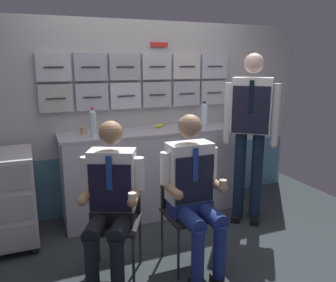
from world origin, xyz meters
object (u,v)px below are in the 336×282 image
at_px(folding_chair_right, 185,201).
at_px(paper_cup_blue, 107,129).
at_px(crew_member_right, 194,187).
at_px(crew_member_left, 111,197).
at_px(water_bottle_blue_cap, 93,123).
at_px(snack_banana, 160,126).
at_px(folding_chair_left, 116,209).
at_px(crew_member_standing, 251,122).
at_px(service_trolley, 13,196).

distance_m(folding_chair_right, paper_cup_blue, 1.25).
height_order(folding_chair_right, crew_member_right, crew_member_right).
bearing_deg(paper_cup_blue, crew_member_left, -101.42).
bearing_deg(water_bottle_blue_cap, crew_member_right, -59.29).
relative_size(folding_chair_right, crew_member_right, 0.66).
relative_size(folding_chair_right, snack_banana, 5.00).
height_order(folding_chair_left, crew_member_right, crew_member_right).
bearing_deg(paper_cup_blue, crew_member_standing, -25.29).
bearing_deg(crew_member_left, folding_chair_right, 7.31).
bearing_deg(service_trolley, folding_chair_left, -44.00).
bearing_deg(folding_chair_left, paper_cup_blue, 80.74).
relative_size(folding_chair_left, paper_cup_blue, 12.73).
bearing_deg(crew_member_right, folding_chair_left, 159.32).
bearing_deg(crew_member_standing, crew_member_right, -147.95).
xyz_separation_m(paper_cup_blue, snack_banana, (0.61, 0.03, -0.02)).
xyz_separation_m(folding_chair_left, crew_member_left, (-0.07, -0.15, 0.17)).
xyz_separation_m(folding_chair_left, folding_chair_right, (0.59, -0.06, 0.00)).
bearing_deg(crew_member_right, service_trolley, 144.41).
xyz_separation_m(crew_member_right, snack_banana, (0.19, 1.27, 0.27)).
distance_m(folding_chair_right, water_bottle_blue_cap, 1.20).
distance_m(service_trolley, water_bottle_blue_cap, 1.00).
distance_m(service_trolley, snack_banana, 1.68).
height_order(crew_member_standing, paper_cup_blue, crew_member_standing).
distance_m(folding_chair_left, paper_cup_blue, 1.13).
bearing_deg(folding_chair_right, crew_member_right, -90.08).
height_order(service_trolley, crew_member_right, crew_member_right).
xyz_separation_m(service_trolley, folding_chair_left, (0.80, -0.77, 0.06)).
bearing_deg(paper_cup_blue, crew_member_right, -71.14).
bearing_deg(water_bottle_blue_cap, folding_chair_left, -88.82).
relative_size(folding_chair_right, water_bottle_blue_cap, 2.91).
bearing_deg(folding_chair_left, crew_member_left, -115.21).
relative_size(crew_member_right, water_bottle_blue_cap, 4.38).
bearing_deg(crew_member_left, snack_banana, 54.66).
bearing_deg(snack_banana, crew_member_right, -98.48).
distance_m(folding_chair_left, crew_member_right, 0.66).
relative_size(crew_member_right, crew_member_standing, 0.73).
height_order(crew_member_right, crew_member_standing, crew_member_standing).
bearing_deg(crew_member_left, paper_cup_blue, 78.58).
xyz_separation_m(service_trolley, paper_cup_blue, (0.96, 0.25, 0.53)).
bearing_deg(paper_cup_blue, folding_chair_right, -68.57).
distance_m(crew_member_left, paper_cup_blue, 1.22).
height_order(crew_member_left, paper_cup_blue, crew_member_left).
bearing_deg(water_bottle_blue_cap, service_trolley, -177.93).
xyz_separation_m(folding_chair_right, water_bottle_blue_cap, (-0.61, 0.86, 0.57)).
height_order(crew_member_left, crew_member_right, crew_member_right).
height_order(crew_member_right, water_bottle_blue_cap, crew_member_right).
xyz_separation_m(crew_member_left, crew_member_standing, (1.60, 0.52, 0.38)).
distance_m(folding_chair_left, snack_banana, 1.38).
relative_size(crew_member_standing, water_bottle_blue_cap, 6.04).
height_order(service_trolley, folding_chair_right, service_trolley).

